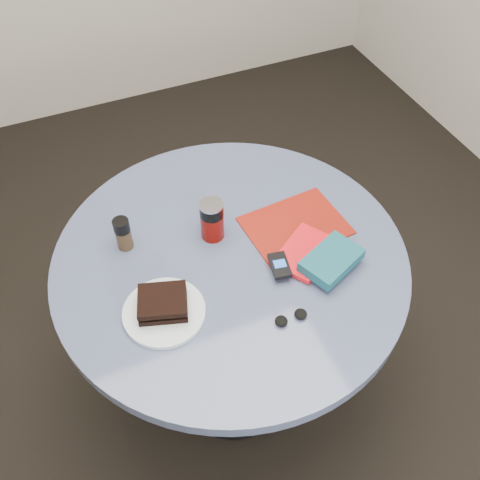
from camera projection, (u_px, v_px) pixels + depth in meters
name	position (u px, v px, depth m)	size (l,w,h in m)	color
ground	(233.00, 378.00, 2.07)	(4.00, 4.00, 0.00)	black
table	(231.00, 289.00, 1.62)	(1.00, 1.00, 0.75)	black
plate	(164.00, 312.00, 1.37)	(0.21, 0.21, 0.01)	white
sandwich	(163.00, 303.00, 1.35)	(0.15, 0.14, 0.04)	black
soda_can	(212.00, 220.00, 1.50)	(0.07, 0.07, 0.13)	#710B05
pepper_grinder	(123.00, 234.00, 1.48)	(0.05, 0.05, 0.10)	#3E2C1A
magazine	(295.00, 226.00, 1.57)	(0.29, 0.22, 0.01)	maroon
red_book	(305.00, 252.00, 1.49)	(0.18, 0.12, 0.01)	red
novel	(331.00, 260.00, 1.44)	(0.16, 0.11, 0.03)	#124B59
mp3_player	(280.00, 265.00, 1.44)	(0.06, 0.09, 0.02)	black
headphones	(291.00, 317.00, 1.35)	(0.09, 0.03, 0.02)	black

